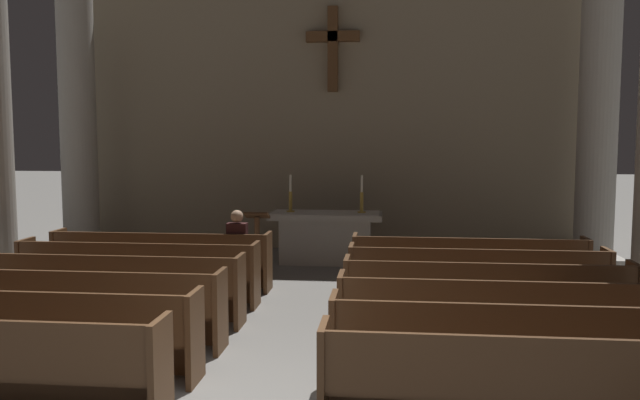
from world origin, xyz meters
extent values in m
cube|color=brown|center=(-0.70, -0.02, 0.47)|extent=(0.06, 0.50, 0.95)
cube|color=brown|center=(-2.46, 1.00, 0.42)|extent=(3.47, 0.40, 0.05)
cube|color=brown|center=(-2.46, 0.77, 0.70)|extent=(3.47, 0.05, 0.50)
cube|color=brown|center=(-2.46, 1.18, 0.20)|extent=(3.47, 0.04, 0.40)
cube|color=brown|center=(-0.70, 0.98, 0.47)|extent=(0.06, 0.50, 0.95)
cube|color=brown|center=(-2.46, 1.99, 0.42)|extent=(3.47, 0.40, 0.05)
cube|color=brown|center=(-2.46, 1.77, 0.70)|extent=(3.47, 0.05, 0.50)
cube|color=brown|center=(-2.46, 2.17, 0.20)|extent=(3.47, 0.04, 0.40)
cube|color=brown|center=(-0.70, 1.97, 0.47)|extent=(0.06, 0.50, 0.95)
cube|color=brown|center=(-2.46, 2.99, 0.42)|extent=(3.47, 0.40, 0.05)
cube|color=brown|center=(-2.46, 2.76, 0.70)|extent=(3.47, 0.05, 0.50)
cube|color=brown|center=(-2.46, 3.17, 0.20)|extent=(3.47, 0.04, 0.40)
cube|color=brown|center=(-0.70, 2.97, 0.47)|extent=(0.06, 0.50, 0.95)
cube|color=brown|center=(-2.46, 3.98, 0.42)|extent=(3.47, 0.40, 0.05)
cube|color=brown|center=(-2.46, 3.76, 0.70)|extent=(3.47, 0.05, 0.50)
cube|color=brown|center=(-2.46, 4.16, 0.20)|extent=(3.47, 0.04, 0.40)
cube|color=brown|center=(-0.70, 3.96, 0.47)|extent=(0.06, 0.50, 0.95)
cube|color=brown|center=(-4.23, 3.96, 0.47)|extent=(0.06, 0.50, 0.95)
cube|color=brown|center=(-2.46, 4.98, 0.42)|extent=(3.47, 0.40, 0.05)
cube|color=brown|center=(-2.46, 4.76, 0.70)|extent=(3.47, 0.05, 0.50)
cube|color=brown|center=(-2.46, 5.16, 0.20)|extent=(3.47, 0.04, 0.40)
cube|color=brown|center=(-0.70, 4.96, 0.47)|extent=(0.06, 0.50, 0.95)
cube|color=brown|center=(-4.23, 4.96, 0.47)|extent=(0.06, 0.50, 0.95)
cube|color=brown|center=(2.46, 0.00, 0.42)|extent=(3.47, 0.40, 0.05)
cube|color=brown|center=(2.46, -0.23, 0.70)|extent=(3.47, 0.05, 0.50)
cube|color=brown|center=(0.70, -0.02, 0.47)|extent=(0.06, 0.50, 0.95)
cube|color=brown|center=(2.46, 1.00, 0.42)|extent=(3.47, 0.40, 0.05)
cube|color=brown|center=(2.46, 0.77, 0.70)|extent=(3.47, 0.05, 0.50)
cube|color=brown|center=(2.46, 1.18, 0.20)|extent=(3.47, 0.04, 0.40)
cube|color=brown|center=(0.70, 0.98, 0.47)|extent=(0.06, 0.50, 0.95)
cube|color=brown|center=(2.46, 1.99, 0.42)|extent=(3.47, 0.40, 0.05)
cube|color=brown|center=(2.46, 1.77, 0.70)|extent=(3.47, 0.05, 0.50)
cube|color=brown|center=(2.46, 2.17, 0.20)|extent=(3.47, 0.04, 0.40)
cube|color=brown|center=(0.70, 1.97, 0.47)|extent=(0.06, 0.50, 0.95)
cube|color=brown|center=(2.46, 2.99, 0.42)|extent=(3.47, 0.40, 0.05)
cube|color=brown|center=(2.46, 2.76, 0.70)|extent=(3.47, 0.05, 0.50)
cube|color=brown|center=(2.46, 3.17, 0.20)|extent=(3.47, 0.04, 0.40)
cube|color=brown|center=(0.70, 2.97, 0.47)|extent=(0.06, 0.50, 0.95)
cube|color=brown|center=(4.23, 2.97, 0.47)|extent=(0.06, 0.50, 0.95)
cube|color=brown|center=(2.46, 3.98, 0.42)|extent=(3.47, 0.40, 0.05)
cube|color=brown|center=(2.46, 3.76, 0.70)|extent=(3.47, 0.05, 0.50)
cube|color=brown|center=(2.46, 4.16, 0.20)|extent=(3.47, 0.04, 0.40)
cube|color=brown|center=(0.70, 3.96, 0.47)|extent=(0.06, 0.50, 0.95)
cube|color=brown|center=(4.23, 3.96, 0.47)|extent=(0.06, 0.50, 0.95)
cube|color=brown|center=(2.46, 4.98, 0.42)|extent=(3.47, 0.40, 0.05)
cube|color=brown|center=(2.46, 4.76, 0.70)|extent=(3.47, 0.05, 0.50)
cube|color=brown|center=(2.46, 5.16, 0.20)|extent=(3.47, 0.04, 0.40)
cube|color=brown|center=(0.70, 4.96, 0.47)|extent=(0.06, 0.50, 0.95)
cube|color=brown|center=(4.23, 4.96, 0.47)|extent=(0.06, 0.50, 0.95)
cube|color=#ADA89E|center=(-5.14, 7.65, 0.10)|extent=(1.02, 1.02, 0.20)
cylinder|color=#ADA89E|center=(-5.14, 7.65, 3.23)|extent=(0.73, 0.73, 6.47)
cube|color=#ADA89E|center=(5.14, 7.65, 0.10)|extent=(1.02, 1.02, 0.20)
cylinder|color=#ADA89E|center=(5.14, 7.65, 3.23)|extent=(0.73, 0.73, 6.47)
cube|color=#A8A399|center=(0.00, 7.41, 0.44)|extent=(1.76, 0.72, 0.88)
cube|color=#A8A399|center=(0.00, 7.41, 0.94)|extent=(2.20, 0.90, 0.12)
cube|color=silver|center=(0.00, 7.41, 1.00)|extent=(2.09, 0.86, 0.01)
cylinder|color=#B79338|center=(-0.70, 7.41, 1.02)|extent=(0.16, 0.16, 0.02)
cylinder|color=#B79338|center=(-0.70, 7.41, 1.21)|extent=(0.07, 0.07, 0.40)
cylinder|color=silver|center=(-0.70, 7.41, 1.58)|extent=(0.04, 0.04, 0.33)
cylinder|color=#B79338|center=(0.70, 7.41, 1.02)|extent=(0.16, 0.16, 0.02)
cylinder|color=#B79338|center=(0.70, 7.41, 1.21)|extent=(0.07, 0.07, 0.40)
cylinder|color=silver|center=(0.70, 7.41, 1.58)|extent=(0.04, 0.04, 0.33)
cube|color=gray|center=(0.00, 9.18, 3.95)|extent=(11.45, 0.25, 7.91)
cube|color=brown|center=(0.00, 8.95, 4.35)|extent=(0.22, 0.22, 1.80)
cube|color=brown|center=(0.00, 8.95, 4.62)|extent=(1.15, 0.22, 0.22)
cylinder|color=brown|center=(-1.13, 6.21, 0.02)|extent=(0.36, 0.36, 0.04)
cylinder|color=brown|center=(-1.13, 6.21, 0.53)|extent=(0.10, 0.10, 1.05)
cube|color=brown|center=(-1.13, 6.21, 1.08)|extent=(0.44, 0.31, 0.15)
cube|color=#26262B|center=(-1.18, 5.16, 0.23)|extent=(0.24, 0.14, 0.45)
cube|color=#26262B|center=(-1.18, 5.03, 0.51)|extent=(0.28, 0.36, 0.12)
cube|color=#381919|center=(-1.18, 4.90, 0.84)|extent=(0.32, 0.20, 0.54)
sphere|color=tan|center=(-1.18, 4.90, 1.22)|extent=(0.20, 0.20, 0.20)
camera|label=1|loc=(1.23, -5.28, 2.48)|focal=36.77mm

